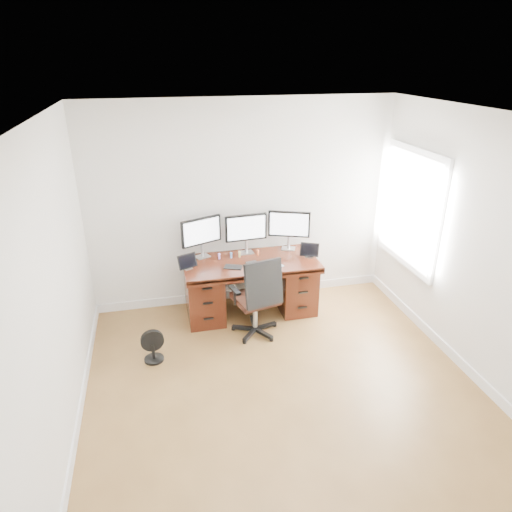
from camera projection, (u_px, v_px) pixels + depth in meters
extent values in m
plane|color=brown|center=(290.00, 404.00, 4.49)|extent=(4.50, 4.50, 0.00)
cube|color=white|center=(243.00, 205.00, 5.94)|extent=(4.00, 0.10, 2.70)
cube|color=white|center=(495.00, 261.00, 4.35)|extent=(0.10, 4.50, 2.70)
cube|color=white|center=(410.00, 208.00, 5.66)|extent=(0.04, 1.30, 1.50)
cube|color=white|center=(409.00, 209.00, 5.65)|extent=(0.01, 1.15, 1.35)
cube|color=#3C170C|center=(251.00, 263.00, 5.79)|extent=(1.70, 0.80, 0.05)
cube|color=#3C170C|center=(204.00, 293.00, 5.85)|extent=(0.45, 0.70, 0.70)
cube|color=#3C170C|center=(294.00, 283.00, 6.10)|extent=(0.45, 0.70, 0.70)
cube|color=black|center=(246.00, 269.00, 6.15)|extent=(0.74, 0.03, 0.40)
cylinder|color=black|center=(255.00, 329.00, 5.64)|extent=(0.67, 0.67, 0.08)
cylinder|color=silver|center=(255.00, 313.00, 5.54)|extent=(0.06, 0.06, 0.40)
cube|color=black|center=(255.00, 298.00, 5.46)|extent=(0.57, 0.56, 0.07)
cube|color=black|center=(264.00, 284.00, 5.16)|extent=(0.45, 0.16, 0.54)
cube|color=black|center=(235.00, 290.00, 5.28)|extent=(0.11, 0.24, 0.03)
cube|color=black|center=(275.00, 281.00, 5.50)|extent=(0.11, 0.24, 0.03)
cylinder|color=black|center=(154.00, 359.00, 5.13)|extent=(0.22, 0.22, 0.03)
cylinder|color=black|center=(153.00, 351.00, 5.09)|extent=(0.04, 0.04, 0.18)
cylinder|color=black|center=(152.00, 341.00, 5.03)|extent=(0.26, 0.08, 0.26)
cube|color=silver|center=(203.00, 256.00, 5.90)|extent=(0.22, 0.20, 0.01)
cylinder|color=silver|center=(202.00, 250.00, 5.87)|extent=(0.04, 0.04, 0.18)
cube|color=black|center=(201.00, 231.00, 5.76)|extent=(0.52, 0.24, 0.35)
cube|color=white|center=(202.00, 232.00, 5.74)|extent=(0.46, 0.19, 0.30)
cube|color=silver|center=(246.00, 252.00, 6.02)|extent=(0.19, 0.15, 0.01)
cylinder|color=silver|center=(246.00, 246.00, 5.99)|extent=(0.04, 0.04, 0.18)
cube|color=black|center=(246.00, 228.00, 5.88)|extent=(0.55, 0.07, 0.35)
cube|color=white|center=(246.00, 228.00, 5.86)|extent=(0.50, 0.04, 0.30)
cube|color=silver|center=(288.00, 249.00, 6.14)|extent=(0.22, 0.20, 0.01)
cylinder|color=silver|center=(289.00, 243.00, 6.11)|extent=(0.04, 0.04, 0.18)
cube|color=black|center=(289.00, 224.00, 6.00)|extent=(0.53, 0.23, 0.35)
cube|color=white|center=(289.00, 225.00, 5.98)|extent=(0.47, 0.18, 0.30)
cube|color=silver|center=(188.00, 268.00, 5.57)|extent=(0.12, 0.11, 0.01)
cube|color=black|center=(187.00, 261.00, 5.53)|extent=(0.25, 0.15, 0.17)
cube|color=silver|center=(309.00, 257.00, 5.89)|extent=(0.13, 0.12, 0.01)
cube|color=black|center=(310.00, 250.00, 5.86)|extent=(0.24, 0.17, 0.17)
cube|color=white|center=(257.00, 265.00, 5.64)|extent=(0.30, 0.14, 0.01)
cube|color=silver|center=(277.00, 265.00, 5.65)|extent=(0.17, 0.17, 0.01)
cube|color=black|center=(233.00, 267.00, 5.61)|extent=(0.25, 0.21, 0.01)
cube|color=black|center=(251.00, 262.00, 5.74)|extent=(0.15, 0.10, 0.01)
cylinder|color=#A377DB|center=(219.00, 257.00, 5.83)|extent=(0.03, 0.03, 0.05)
sphere|color=#A377DB|center=(219.00, 254.00, 5.81)|extent=(0.03, 0.03, 0.03)
cylinder|color=#578DD8|center=(231.00, 256.00, 5.86)|extent=(0.03, 0.03, 0.05)
sphere|color=#578DD8|center=(231.00, 253.00, 5.84)|extent=(0.03, 0.03, 0.03)
cylinder|color=#E0D573|center=(240.00, 255.00, 5.88)|extent=(0.03, 0.03, 0.05)
sphere|color=#E0D573|center=(239.00, 253.00, 5.87)|extent=(0.03, 0.03, 0.03)
cylinder|color=orange|center=(258.00, 254.00, 5.93)|extent=(0.03, 0.03, 0.05)
sphere|color=orange|center=(258.00, 251.00, 5.92)|extent=(0.03, 0.03, 0.03)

